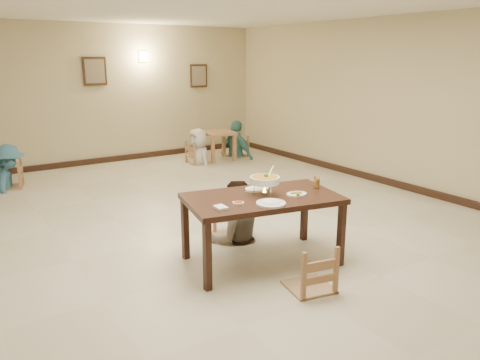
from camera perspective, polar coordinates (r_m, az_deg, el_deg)
floor at (r=6.42m, az=-4.05°, el=-6.21°), size 10.00×10.00×0.00m
wall_back at (r=10.68m, az=-17.67°, el=9.83°), size 10.00×0.00×10.00m
wall_right at (r=8.71m, az=19.64°, el=8.70°), size 0.00×10.00×10.00m
baseboard_back at (r=10.85m, az=-17.04°, el=2.24°), size 8.00×0.06×0.12m
baseboard_right at (r=8.93m, az=18.73°, el=-0.51°), size 0.06×10.00×0.12m
picture_b at (r=10.64m, az=-17.29°, el=12.55°), size 0.50×0.04×0.60m
picture_c at (r=11.60m, az=-5.05°, el=12.53°), size 0.45×0.04×0.55m
wall_sconce at (r=11.00m, az=-11.76°, el=14.51°), size 0.16×0.05×0.22m
main_table at (r=5.25m, az=2.72°, el=-2.81°), size 1.85×1.27×0.79m
chair_far at (r=6.04m, az=-1.02°, el=-2.92°), size 0.44×0.44×0.93m
chair_near at (r=4.78m, az=8.60°, el=-7.90°), size 0.44×0.44×0.94m
main_diner at (r=5.90m, az=-0.67°, el=-0.08°), size 0.88×0.75×1.57m
curry_warmer at (r=5.21m, az=3.03°, el=-0.01°), size 0.37×0.33×0.30m
rice_plate_far at (r=5.46m, az=2.10°, el=-1.04°), size 0.30×0.30×0.07m
rice_plate_near at (r=4.93m, az=3.79°, el=-2.83°), size 0.31×0.31×0.07m
fried_plate at (r=5.28m, az=6.92°, el=-1.67°), size 0.24×0.24×0.05m
chili_dish at (r=4.94m, az=-0.22°, el=-2.79°), size 0.12×0.12×0.03m
napkin_cutlery at (r=4.79m, az=-2.36°, el=-3.36°), size 0.14×0.22×0.03m
drink_glass at (r=5.59m, az=9.33°, el=-0.31°), size 0.07×0.07×0.14m
bg_table_right at (r=10.67m, az=-2.66°, el=5.24°), size 0.71×0.71×0.66m
bg_chair_lr at (r=9.33m, az=-26.52°, el=1.87°), size 0.43×0.43×0.92m
bg_chair_rl at (r=10.40m, az=-5.15°, el=4.60°), size 0.44×0.44×0.94m
bg_chair_rr at (r=11.01m, az=-0.42°, el=5.24°), size 0.44×0.44×0.94m
bg_diner_b at (r=9.27m, az=-26.76°, el=3.89°), size 0.82×1.14×1.59m
bg_diner_c at (r=10.35m, az=-5.19°, el=6.26°), size 0.55×0.79×1.54m
bg_diner_d at (r=10.95m, az=-0.42°, el=7.29°), size 0.63×1.08×1.74m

